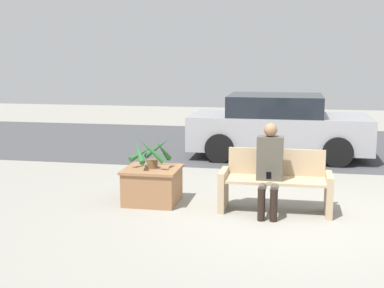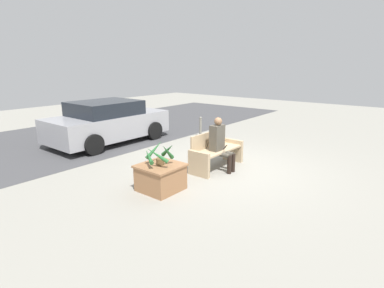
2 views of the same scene
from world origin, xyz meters
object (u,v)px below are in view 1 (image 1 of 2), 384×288
at_px(parked_car, 278,126).
at_px(planter_box, 152,184).
at_px(bench, 275,183).
at_px(potted_plant, 151,153).
at_px(person_seated, 270,165).

bearing_deg(parked_car, planter_box, -113.10).
bearing_deg(bench, planter_box, 177.47).
bearing_deg(potted_plant, parked_car, 66.68).
bearing_deg(bench, person_seated, -114.83).
bearing_deg(parked_car, bench, -88.69).
distance_m(person_seated, potted_plant, 1.80).
xyz_separation_m(planter_box, parked_car, (1.74, 4.09, 0.39)).
relative_size(person_seated, potted_plant, 1.94).
height_order(planter_box, parked_car, parked_car).
distance_m(planter_box, potted_plant, 0.48).
xyz_separation_m(bench, planter_box, (-1.84, 0.08, -0.12)).
bearing_deg(planter_box, person_seated, -8.35).
bearing_deg(planter_box, potted_plant, -172.87).
bearing_deg(parked_car, person_seated, -89.82).
bearing_deg(person_seated, parked_car, 90.18).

